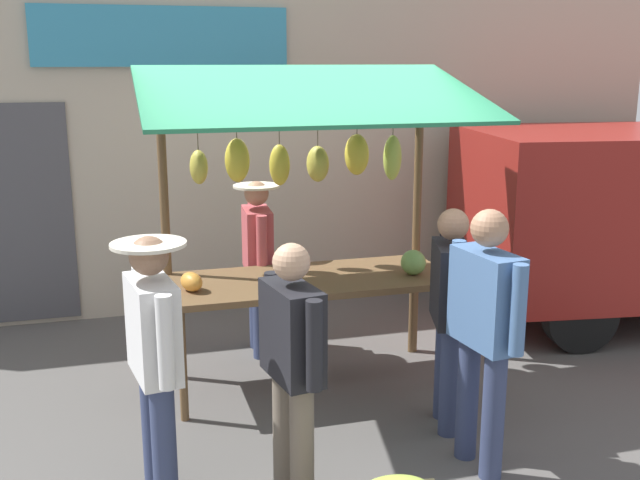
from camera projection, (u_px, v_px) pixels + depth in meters
The scene contains 8 objects.
ground_plane at pixel (310, 382), 6.10m from camera, with size 40.00×40.00×0.00m, color #514F4C.
street_backdrop at pixel (248, 143), 7.74m from camera, with size 9.00×0.30×3.40m.
market_stall at pixel (310, 192), 5.78m from camera, with size 2.50×1.46×2.50m.
vendor_with_sunhat at pixel (258, 255), 6.52m from camera, with size 0.40×0.67×1.54m.
shopper_in_striped_shirt at pixel (292, 357), 4.28m from camera, with size 0.30×0.67×1.56m.
shopper_in_grey_tee at pixel (154, 351), 4.24m from camera, with size 0.41×0.68×1.60m.
shopper_with_ponytail at pixel (485, 322), 4.61m from camera, with size 0.28×0.71×1.68m.
shopper_with_shopping_bag at pixel (450, 305), 5.17m from camera, with size 0.35×0.65×1.57m.
Camera 1 is at (1.46, 5.47, 2.54)m, focal length 42.38 mm.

